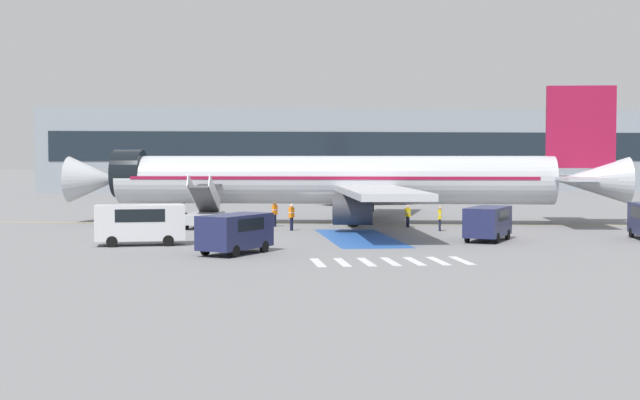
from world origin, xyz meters
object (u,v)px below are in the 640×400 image
at_px(terminal_building, 363,151).
at_px(airliner, 343,180).
at_px(service_van_2, 488,221).
at_px(ground_crew_1, 408,215).
at_px(ground_crew_0, 275,212).
at_px(ground_crew_2, 292,215).
at_px(service_van_3, 140,221).
at_px(service_van_0, 235,230).
at_px(ground_crew_3, 440,217).
at_px(boarding_stairs_forward, 204,214).
at_px(fuel_tanker, 368,189).

bearing_deg(terminal_building, airliner, -101.05).
relative_size(airliner, service_van_2, 8.70).
relative_size(service_van_2, ground_crew_1, 3.05).
xyz_separation_m(ground_crew_0, ground_crew_2, (0.90, -3.73, 0.02)).
bearing_deg(service_van_3, service_van_0, 41.09).
bearing_deg(service_van_0, ground_crew_3, -101.98).
height_order(service_van_2, service_van_3, service_van_3).
height_order(service_van_0, terminal_building, terminal_building).
height_order(boarding_stairs_forward, ground_crew_2, boarding_stairs_forward).
bearing_deg(service_van_3, ground_crew_0, 141.82).
height_order(service_van_2, ground_crew_3, service_van_2).
xyz_separation_m(service_van_0, terminal_building, (21.88, 87.33, 4.78)).
height_order(boarding_stairs_forward, ground_crew_0, boarding_stairs_forward).
relative_size(fuel_tanker, ground_crew_2, 5.51).
xyz_separation_m(fuel_tanker, service_van_0, (-15.54, -47.12, -0.37)).
distance_m(boarding_stairs_forward, fuel_tanker, 34.03).
xyz_separation_m(boarding_stairs_forward, terminal_building, (23.62, 69.53, 5.06)).
bearing_deg(ground_crew_3, service_van_2, 27.26).
bearing_deg(boarding_stairs_forward, airliner, 23.95).
xyz_separation_m(airliner, fuel_tanker, (6.76, 26.88, -1.71)).
bearing_deg(fuel_tanker, ground_crew_0, -30.77).
xyz_separation_m(service_van_3, ground_crew_0, (8.77, 12.90, -0.33)).
distance_m(fuel_tanker, ground_crew_0, 31.33).
relative_size(service_van_3, ground_crew_0, 2.84).
bearing_deg(service_van_0, service_van_2, -124.34).
bearing_deg(ground_crew_3, service_van_0, -29.23).
bearing_deg(airliner, service_van_0, 167.43).
bearing_deg(ground_crew_2, fuel_tanker, -159.83).
distance_m(service_van_3, ground_crew_2, 13.32).
xyz_separation_m(fuel_tanker, service_van_3, (-20.89, -41.78, -0.24)).
distance_m(fuel_tanker, service_van_2, 41.68).
relative_size(service_van_3, ground_crew_1, 3.24).
relative_size(airliner, terminal_building, 0.45).
bearing_deg(boarding_stairs_forward, service_van_0, -73.54).
xyz_separation_m(ground_crew_2, ground_crew_3, (10.17, -1.63, -0.10)).
bearing_deg(ground_crew_3, fuel_tanker, -162.61).
xyz_separation_m(fuel_tanker, ground_crew_3, (-1.05, -34.25, -0.65)).
bearing_deg(boarding_stairs_forward, terminal_building, 82.12).
height_order(service_van_2, ground_crew_1, service_van_2).
distance_m(service_van_0, ground_crew_1, 20.91).
bearing_deg(ground_crew_0, service_van_2, -93.92).
distance_m(boarding_stairs_forward, service_van_3, 12.98).
bearing_deg(service_van_2, ground_crew_3, 129.68).
height_order(airliner, ground_crew_2, airliner).
xyz_separation_m(service_van_0, service_van_3, (-5.35, 5.34, 0.14)).
xyz_separation_m(fuel_tanker, ground_crew_2, (-11.22, -32.61, -0.55)).
distance_m(service_van_3, ground_crew_3, 21.22).
bearing_deg(service_van_3, boarding_stairs_forward, 159.85).
bearing_deg(ground_crew_0, terminal_building, 27.66).
distance_m(boarding_stairs_forward, service_van_2, 21.25).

